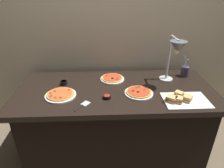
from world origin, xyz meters
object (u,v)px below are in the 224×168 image
Objects in this scene: pizza_plate_center at (139,92)px; sandwich_platter at (183,99)px; sauce_cup_near at (107,97)px; serving_spatula at (82,106)px; heat_lamp at (176,51)px; pizza_plate_raised_stand at (112,78)px; utensil_holder at (185,71)px; pizza_plate_front at (61,95)px; sauce_cup_far at (64,83)px.

sandwich_platter reaches higher than pizza_plate_center.
serving_spatula is at bearing -151.74° from sauce_cup_near.
pizza_plate_raised_stand is (-0.56, 0.17, -0.35)m from heat_lamp.
heat_lamp reaches higher than pizza_plate_raised_stand.
pizza_plate_center is 0.30m from sauce_cup_near.
sauce_cup_near is (-0.63, -0.20, -0.34)m from heat_lamp.
utensil_holder is (0.79, 0.05, 0.05)m from pizza_plate_raised_stand.
pizza_plate_raised_stand is (0.48, 0.31, 0.00)m from pizza_plate_front.
sandwich_platter is (0.02, -0.28, -0.34)m from heat_lamp.
pizza_plate_center is at bearing 0.77° from pizza_plate_front.
utensil_holder reaches higher than pizza_plate_front.
serving_spatula is (0.21, -0.17, -0.01)m from pizza_plate_front.
pizza_plate_front is 0.27m from serving_spatula.
heat_lamp is at bearing 20.42° from serving_spatula.
sandwich_platter is 1.65× the size of utensil_holder.
heat_lamp is 0.96m from serving_spatula.
sandwich_platter is (0.35, -0.14, 0.01)m from pizza_plate_center.
utensil_holder is at bearing 16.02° from pizza_plate_front.
sauce_cup_far reaches higher than sauce_cup_near.
serving_spatula is (-0.27, -0.48, -0.01)m from pizza_plate_raised_stand.
heat_lamp reaches higher than sandwich_platter.
pizza_plate_center is at bearing 157.65° from sandwich_platter.
serving_spatula is at bearing -159.58° from heat_lamp.
heat_lamp is at bearing -17.11° from pizza_plate_raised_stand.
utensil_holder reaches higher than sauce_cup_near.
pizza_plate_center is 1.12× the size of utensil_holder.
heat_lamp reaches higher than sauce_cup_near.
sauce_cup_far reaches higher than pizza_plate_center.
pizza_plate_raised_stand is at bearing -176.35° from utensil_holder.
pizza_plate_front is 4.03× the size of sauce_cup_near.
pizza_plate_raised_stand is 0.65× the size of sandwich_platter.
pizza_plate_front is (-1.04, -0.14, -0.35)m from heat_lamp.
pizza_plate_center is 0.38m from sandwich_platter.
pizza_plate_front is 0.42m from sauce_cup_near.
pizza_plate_front is at bearing 171.80° from sauce_cup_near.
utensil_holder is (1.27, 0.36, 0.05)m from pizza_plate_front.
sandwich_platter is 1.13m from sauce_cup_far.
pizza_plate_raised_stand is at bearing 127.07° from pizza_plate_center.
sauce_cup_near is at bearing -33.51° from sauce_cup_far.
pizza_plate_raised_stand is 0.55m from serving_spatula.
serving_spatula is (-0.85, -0.04, -0.02)m from sandwich_platter.
pizza_plate_front is 0.57m from pizza_plate_raised_stand.
pizza_plate_center is at bearing -16.40° from sauce_cup_far.
pizza_plate_center is at bearing 13.30° from sauce_cup_near.
serving_spatula is (-0.83, -0.31, -0.36)m from heat_lamp.
pizza_plate_raised_stand is (-0.23, 0.30, 0.00)m from pizza_plate_center.
heat_lamp reaches higher than pizza_plate_front.
utensil_holder is (0.85, 0.42, 0.04)m from sauce_cup_near.
sandwich_platter is 0.85m from serving_spatula.
pizza_plate_front is 1.06× the size of pizza_plate_center.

